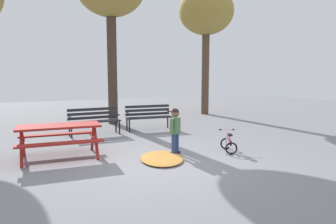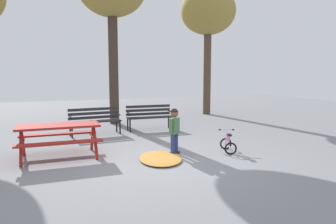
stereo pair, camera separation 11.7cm
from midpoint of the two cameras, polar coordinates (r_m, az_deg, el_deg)
ground at (r=6.75m, az=-0.83°, el=-9.34°), size 36.00×36.00×0.00m
picnic_table at (r=7.41m, az=-20.09°, el=-3.60°), size 1.84×1.40×0.79m
park_bench_far_left at (r=9.97m, az=-13.99°, el=-1.27°), size 1.63×0.56×0.85m
park_bench_left at (r=10.62m, az=-3.95°, el=-0.59°), size 1.62×0.54×0.85m
child_standing at (r=7.24m, az=0.90°, el=-2.89°), size 0.35×0.30×1.11m
kids_bicycle at (r=7.71m, az=10.86°, el=-5.89°), size 0.52×0.63×0.54m
leaf_pile at (r=6.94m, az=-1.67°, el=-8.61°), size 1.30×1.58×0.07m
tree_center at (r=15.27m, az=6.93°, el=17.85°), size 2.60×2.60×6.01m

